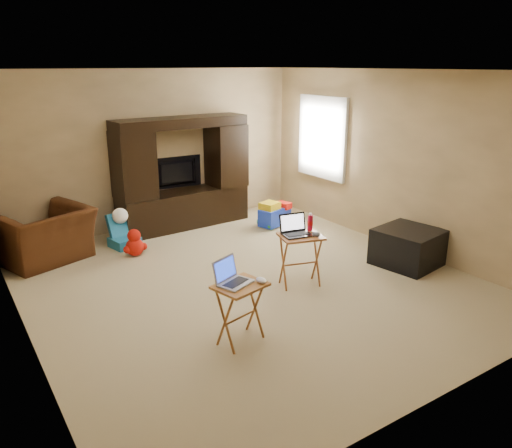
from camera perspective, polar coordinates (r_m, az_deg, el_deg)
floor at (r=6.21m, az=-1.02°, el=-6.57°), size 5.50×5.50×0.00m
ceiling at (r=5.65m, az=-1.17°, el=17.18°), size 5.50×5.50×0.00m
wall_back at (r=8.22m, az=-11.49°, el=8.29°), size 5.00×0.00×5.00m
wall_front at (r=3.86m, az=21.29°, el=-3.35°), size 5.00×0.00×5.00m
wall_left at (r=4.99m, az=-26.17°, el=0.67°), size 0.00×5.50×5.50m
wall_right at (r=7.41m, az=15.61°, el=6.98°), size 0.00×5.50×5.50m
window_pane at (r=8.46m, az=7.66°, el=9.78°), size 0.00×1.20×1.20m
window_frame at (r=8.45m, az=7.56°, el=9.78°), size 0.06×1.14×1.34m
entertainment_center at (r=8.14m, az=-8.36°, el=5.77°), size 2.19×0.65×1.77m
television at (r=8.34m, az=-8.98°, el=5.77°), size 0.90×0.16×0.52m
recliner at (r=7.29m, az=-23.03°, el=-1.23°), size 1.37×1.28×0.72m
child_rocker at (r=7.51m, az=-14.88°, el=-0.72°), size 0.46×0.50×0.50m
plush_toy at (r=7.15m, az=-13.71°, el=-2.04°), size 0.35×0.29×0.39m
push_toy at (r=8.24m, az=2.15°, el=1.24°), size 0.65×0.55×0.42m
ottoman at (r=6.94m, az=16.98°, el=-2.53°), size 0.87×0.87×0.49m
tray_table_left at (r=4.82m, az=-1.79°, el=-10.17°), size 0.53×0.46×0.60m
tray_table_right at (r=6.01m, az=5.08°, el=-4.17°), size 0.58×0.51×0.64m
laptop_left at (r=4.65m, az=-2.35°, el=-5.55°), size 0.39×0.36×0.24m
laptop_right at (r=5.85m, az=4.76°, el=-0.21°), size 0.38×0.33×0.24m
mouse_left at (r=4.72m, az=0.60°, el=-6.43°), size 0.09×0.13×0.05m
mouse_right at (r=5.88m, az=6.88°, el=-1.14°), size 0.11×0.14×0.05m
water_bottle at (r=6.05m, az=6.20°, el=0.13°), size 0.06×0.06×0.20m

